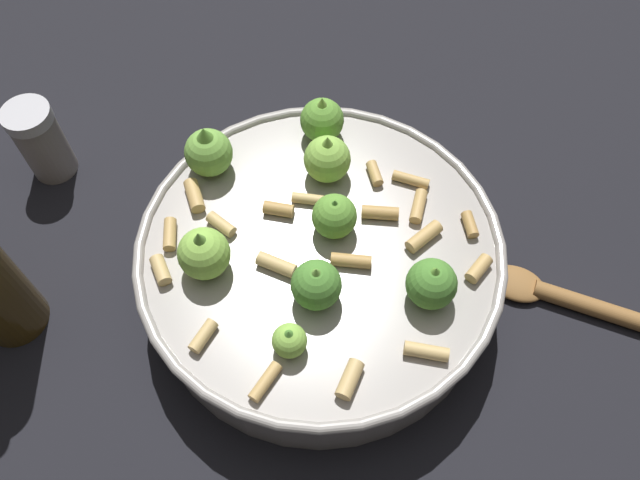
# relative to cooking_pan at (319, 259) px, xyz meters

# --- Properties ---
(ground_plane) EXTENTS (2.40, 2.40, 0.00)m
(ground_plane) POSITION_rel_cooking_pan_xyz_m (-0.00, -0.00, -0.04)
(ground_plane) COLOR black
(cooking_pan) EXTENTS (0.31, 0.31, 0.12)m
(cooking_pan) POSITION_rel_cooking_pan_xyz_m (0.00, 0.00, 0.00)
(cooking_pan) COLOR #9E9993
(cooking_pan) RESTS_ON ground
(pepper_shaker) EXTENTS (0.05, 0.05, 0.08)m
(pepper_shaker) POSITION_rel_cooking_pan_xyz_m (-0.04, 0.30, 0.00)
(pepper_shaker) COLOR gray
(pepper_shaker) RESTS_ON ground
(wooden_spoon) EXTENTS (0.07, 0.21, 0.02)m
(wooden_spoon) POSITION_rel_cooking_pan_xyz_m (0.11, -0.22, -0.03)
(wooden_spoon) COLOR olive
(wooden_spoon) RESTS_ON ground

